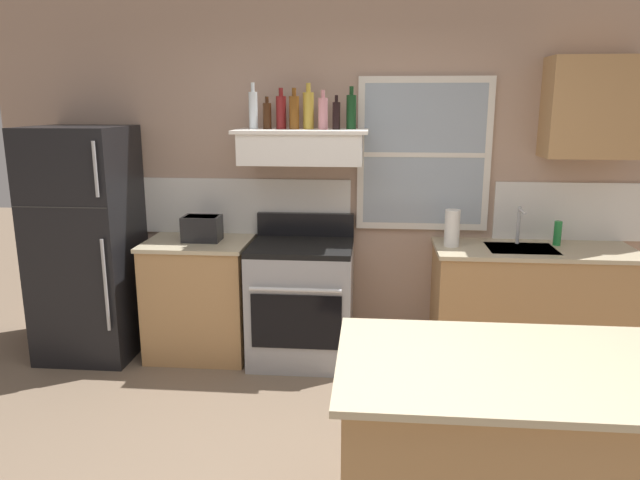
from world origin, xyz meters
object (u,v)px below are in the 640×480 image
object	(u,v)px
bottle_red_label_wine	(281,112)
bottle_amber_wine	(294,112)
bottle_champagne_gold_foil	(308,110)
bottle_dark_green_wine	(351,111)
kitchen_island	(502,462)
bottle_brown_stout	(267,115)
bottle_clear_tall	(253,110)
bottle_balsamic_dark	(337,115)
toaster	(202,228)
refrigerator	(87,244)
stove_range	(302,301)
dish_soap_bottle	(558,233)
bottle_rose_pink	(323,113)
paper_towel_roll	(452,228)

from	to	relation	value
bottle_red_label_wine	bottle_amber_wine	world-z (taller)	same
bottle_red_label_wine	bottle_champagne_gold_foil	distance (m)	0.20
bottle_dark_green_wine	kitchen_island	world-z (taller)	bottle_dark_green_wine
bottle_brown_stout	bottle_clear_tall	bearing A→B (deg)	-171.20
bottle_balsamic_dark	kitchen_island	world-z (taller)	bottle_balsamic_dark
bottle_brown_stout	bottle_red_label_wine	world-z (taller)	bottle_red_label_wine
toaster	refrigerator	bearing A→B (deg)	-175.86
stove_range	bottle_brown_stout	xyz separation A→B (m)	(-0.26, 0.12, 1.38)
bottle_champagne_gold_foil	bottle_balsamic_dark	bearing A→B (deg)	-14.31
kitchen_island	dish_soap_bottle	bearing A→B (deg)	69.27
bottle_clear_tall	bottle_brown_stout	xyz separation A→B (m)	(0.10, 0.02, -0.04)
bottle_amber_wine	bottle_balsamic_dark	bearing A→B (deg)	-1.40
bottle_champagne_gold_foil	bottle_rose_pink	xyz separation A→B (m)	(0.11, -0.04, -0.02)
bottle_amber_wine	paper_towel_roll	bearing A→B (deg)	-2.85
kitchen_island	toaster	bearing A→B (deg)	132.80
bottle_amber_wine	bottle_champagne_gold_foil	size ratio (longest dim) A/B	0.90
bottle_clear_tall	dish_soap_bottle	size ratio (longest dim) A/B	1.84
stove_range	paper_towel_roll	bearing A→B (deg)	1.94
bottle_clear_tall	dish_soap_bottle	world-z (taller)	bottle_clear_tall
bottle_red_label_wine	bottle_balsamic_dark	world-z (taller)	bottle_red_label_wine
toaster	bottle_clear_tall	world-z (taller)	bottle_clear_tall
bottle_brown_stout	bottle_rose_pink	bearing A→B (deg)	-3.04
stove_range	bottle_balsamic_dark	size ratio (longest dim) A/B	4.52
paper_towel_roll	dish_soap_bottle	bearing A→B (deg)	7.33
bottle_champagne_gold_foil	paper_towel_roll	world-z (taller)	bottle_champagne_gold_foil
bottle_champagne_gold_foil	bottle_balsamic_dark	distance (m)	0.22
toaster	bottle_red_label_wine	distance (m)	1.06
bottle_brown_stout	bottle_amber_wine	distance (m)	0.21
bottle_balsamic_dark	bottle_amber_wine	bearing A→B (deg)	178.60
bottle_red_label_wine	paper_towel_roll	world-z (taller)	bottle_red_label_wine
kitchen_island	bottle_brown_stout	bearing A→B (deg)	122.99
bottle_amber_wine	bottle_dark_green_wine	size ratio (longest dim) A/B	0.97
bottle_clear_tall	toaster	bearing A→B (deg)	-171.23
refrigerator	bottle_red_label_wine	distance (m)	1.80
bottle_balsamic_dark	dish_soap_bottle	world-z (taller)	bottle_balsamic_dark
bottle_champagne_gold_foil	bottle_dark_green_wine	size ratio (longest dim) A/B	1.08
refrigerator	bottle_clear_tall	world-z (taller)	bottle_clear_tall
bottle_rose_pink	dish_soap_bottle	distance (m)	1.93
refrigerator	stove_range	size ratio (longest dim) A/B	1.62
bottle_amber_wine	bottle_dark_green_wine	world-z (taller)	bottle_dark_green_wine
bottle_balsamic_dark	bottle_dark_green_wine	world-z (taller)	bottle_dark_green_wine
refrigerator	bottle_brown_stout	size ratio (longest dim) A/B	7.60
refrigerator	bottle_champagne_gold_foil	xyz separation A→B (m)	(1.69, 0.16, 1.00)
paper_towel_roll	dish_soap_bottle	size ratio (longest dim) A/B	1.50
toaster	bottle_clear_tall	size ratio (longest dim) A/B	0.90
bottle_dark_green_wine	dish_soap_bottle	world-z (taller)	bottle_dark_green_wine
bottle_amber_wine	kitchen_island	xyz separation A→B (m)	(1.14, -2.05, -1.41)
bottle_clear_tall	bottle_brown_stout	size ratio (longest dim) A/B	1.42
kitchen_island	bottle_balsamic_dark	bearing A→B (deg)	112.27
refrigerator	bottle_amber_wine	distance (m)	1.88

